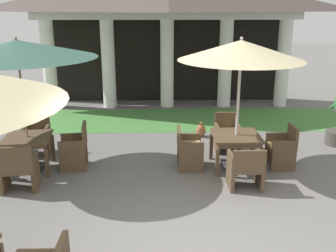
% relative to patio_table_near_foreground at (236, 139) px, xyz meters
% --- Properties ---
extents(background_pavilion, '(8.77, 3.12, 4.36)m').
position_rel_patio_table_near_foreground_xyz_m(background_pavilion, '(-1.29, 5.17, 2.74)').
color(background_pavilion, white).
rests_on(background_pavilion, ground).
extents(lawn_strip, '(10.57, 2.39, 0.01)m').
position_rel_patio_table_near_foreground_xyz_m(lawn_strip, '(-1.29, 3.48, -0.60)').
color(lawn_strip, '#47843D').
rests_on(lawn_strip, ground).
extents(patio_table_near_foreground, '(0.95, 0.95, 0.71)m').
position_rel_patio_table_near_foreground_xyz_m(patio_table_near_foreground, '(0.00, 0.00, 0.00)').
color(patio_table_near_foreground, brown).
rests_on(patio_table_near_foreground, ground).
extents(patio_umbrella_near_foreground, '(2.43, 2.43, 2.65)m').
position_rel_patio_table_near_foreground_xyz_m(patio_umbrella_near_foreground, '(0.00, 0.00, 1.77)').
color(patio_umbrella_near_foreground, '#2D2D2D').
rests_on(patio_umbrella_near_foreground, ground).
extents(patio_chair_near_foreground_south, '(0.61, 0.54, 0.81)m').
position_rel_patio_table_near_foreground_xyz_m(patio_chair_near_foreground_south, '(0.00, -0.97, -0.21)').
color(patio_chair_near_foreground_south, brown).
rests_on(patio_chair_near_foreground_south, ground).
extents(patio_chair_near_foreground_east, '(0.50, 0.55, 0.88)m').
position_rel_patio_table_near_foreground_xyz_m(patio_chair_near_foreground_east, '(0.97, 0.00, -0.21)').
color(patio_chair_near_foreground_east, brown).
rests_on(patio_chair_near_foreground_east, ground).
extents(patio_chair_near_foreground_north, '(0.55, 0.57, 0.85)m').
position_rel_patio_table_near_foreground_xyz_m(patio_chair_near_foreground_north, '(-0.00, 0.97, -0.21)').
color(patio_chair_near_foreground_north, brown).
rests_on(patio_chair_near_foreground_north, ground).
extents(patio_chair_near_foreground_west, '(0.51, 0.60, 0.84)m').
position_rel_patio_table_near_foreground_xyz_m(patio_chair_near_foreground_west, '(-0.97, -0.00, -0.20)').
color(patio_chair_near_foreground_west, brown).
rests_on(patio_chair_near_foreground_west, ground).
extents(patio_table_mid_left, '(0.98, 0.98, 0.72)m').
position_rel_patio_table_near_foreground_xyz_m(patio_table_mid_left, '(-4.20, -0.04, 0.01)').
color(patio_table_mid_left, brown).
rests_on(patio_table_mid_left, ground).
extents(patio_umbrella_mid_left, '(2.98, 2.98, 2.67)m').
position_rel_patio_table_near_foreground_xyz_m(patio_umbrella_mid_left, '(-4.20, -0.04, 1.82)').
color(patio_umbrella_mid_left, '#2D2D2D').
rests_on(patio_umbrella_mid_left, ground).
extents(patio_chair_mid_left_south, '(0.67, 0.58, 0.90)m').
position_rel_patio_table_near_foreground_xyz_m(patio_chair_mid_left_south, '(-4.10, -0.95, -0.19)').
color(patio_chair_mid_left_south, brown).
rests_on(patio_chair_mid_left_south, ground).
extents(patio_chair_mid_left_north, '(0.62, 0.56, 0.92)m').
position_rel_patio_table_near_foreground_xyz_m(patio_chair_mid_left_north, '(-4.31, 0.87, -0.18)').
color(patio_chair_mid_left_north, brown).
rests_on(patio_chair_mid_left_north, ground).
extents(patio_chair_mid_left_east, '(0.60, 0.62, 0.93)m').
position_rel_patio_table_near_foreground_xyz_m(patio_chair_mid_left_east, '(-3.29, 0.07, -0.19)').
color(patio_chair_mid_left_east, brown).
rests_on(patio_chair_mid_left_east, ground).
extents(terracotta_urn, '(0.24, 0.24, 0.40)m').
position_rel_patio_table_near_foreground_xyz_m(terracotta_urn, '(-0.50, 1.95, -0.44)').
color(terracotta_urn, '#9E5633').
rests_on(terracotta_urn, ground).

